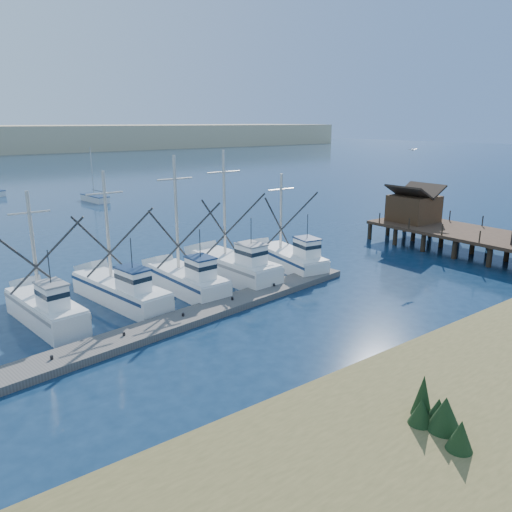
% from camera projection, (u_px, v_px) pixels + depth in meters
% --- Properties ---
extents(ground, '(500.00, 500.00, 0.00)m').
position_uv_depth(ground, '(357.00, 329.00, 29.18)').
color(ground, '#0D2139').
rests_on(ground, ground).
extents(shore_bank, '(40.00, 10.00, 1.60)m').
position_uv_depth(shore_bank, '(423.00, 462.00, 16.62)').
color(shore_bank, '#4C422D').
rests_on(shore_bank, ground).
extents(floating_dock, '(32.87, 6.62, 0.44)m').
position_uv_depth(floating_dock, '(155.00, 329.00, 28.69)').
color(floating_dock, '#57534E').
rests_on(floating_dock, ground).
extents(timber_pier, '(7.00, 20.00, 8.00)m').
position_uv_depth(timber_pier, '(444.00, 221.00, 47.52)').
color(timber_pier, black).
rests_on(timber_pier, ground).
extents(trawler_fleet, '(32.57, 9.08, 9.71)m').
position_uv_depth(trawler_fleet, '(125.00, 292.00, 32.61)').
color(trawler_fleet, silver).
rests_on(trawler_fleet, ground).
extents(sailboat_near, '(2.48, 6.16, 8.10)m').
position_uv_depth(sailboat_near, '(95.00, 198.00, 75.29)').
color(sailboat_near, silver).
rests_on(sailboat_near, ground).
extents(flying_gull, '(1.25, 0.23, 0.23)m').
position_uv_depth(flying_gull, '(412.00, 150.00, 44.53)').
color(flying_gull, white).
rests_on(flying_gull, ground).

